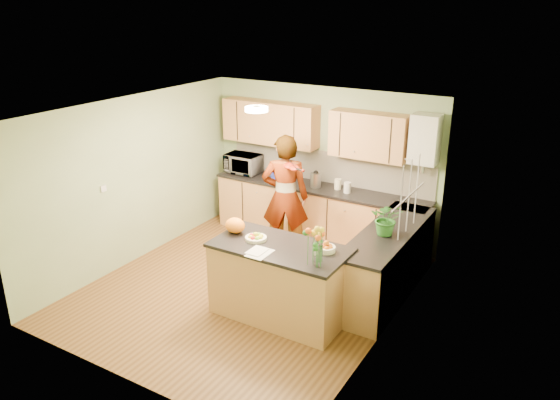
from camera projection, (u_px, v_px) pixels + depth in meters
The scene contains 28 objects.
floor at pixel (247, 288), 7.59m from camera, with size 4.50×4.50×0.00m, color #553518.
ceiling at pixel (243, 110), 6.72m from camera, with size 4.00×4.50×0.02m, color white.
wall_back at pixel (322, 163), 8.96m from camera, with size 4.00×0.02×2.50m, color gray.
wall_front at pixel (116, 275), 5.34m from camera, with size 4.00×0.02×2.50m, color gray.
wall_left at pixel (134, 180), 8.11m from camera, with size 0.02×4.50×2.50m, color gray.
wall_right at pixel (391, 237), 6.19m from camera, with size 0.02×4.50×2.50m, color gray.
back_counter at pixel (318, 214), 8.95m from camera, with size 3.64×0.62×0.94m.
right_counter at pixel (388, 263), 7.29m from camera, with size 0.62×2.24×0.94m.
splashback at pixel (327, 167), 8.92m from camera, with size 3.60×0.02×0.52m, color white.
upper_cabinets at pixel (309, 128), 8.70m from camera, with size 3.20×0.34×0.70m.
boiler at pixel (425, 139), 7.79m from camera, with size 0.40×0.30×0.86m.
window_right at pixel (409, 196), 6.58m from camera, with size 0.01×1.30×1.05m.
light_switch at pixel (103, 189), 7.61m from camera, with size 0.02×0.09×0.09m, color silver.
ceiling_lamp at pixel (256, 109), 6.97m from camera, with size 0.30×0.30×0.07m.
peninsula_island at pixel (280, 281), 6.80m from camera, with size 1.69×0.86×0.97m.
fruit_dish at pixel (256, 237), 6.78m from camera, with size 0.27×0.27×0.09m.
orange_bowl at pixel (326, 247), 6.47m from camera, with size 0.22×0.22×0.13m.
flower_vase at pixel (318, 235), 6.07m from camera, with size 0.29×0.29×0.54m.
orange_bag at pixel (235, 225), 6.97m from camera, with size 0.27×0.22×0.20m, color orange.
papers at pixel (260, 253), 6.43m from camera, with size 0.24×0.32×0.01m, color white.
violinist at pixel (285, 197), 8.23m from camera, with size 0.71×0.46×1.94m, color #DEA088.
violin at pixel (290, 166), 7.75m from camera, with size 0.59×0.23×0.12m, color #530A05, non-canonical shape.
microwave at pixel (243, 164), 9.44m from camera, with size 0.59×0.40×0.33m, color silver.
blue_box at pixel (281, 173), 9.08m from camera, with size 0.28×0.21×0.22m, color navy.
kettle at pixel (316, 179), 8.73m from camera, with size 0.17×0.17×0.32m.
jar_cream at pixel (338, 184), 8.65m from camera, with size 0.11×0.11×0.17m, color #F4EBC3.
jar_white at pixel (347, 188), 8.48m from camera, with size 0.11×0.11×0.17m, color silver.
potted_plant at pixel (387, 219), 6.93m from camera, with size 0.40×0.35×0.45m, color #2A7025.
Camera 1 is at (3.81, -5.51, 3.80)m, focal length 35.00 mm.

